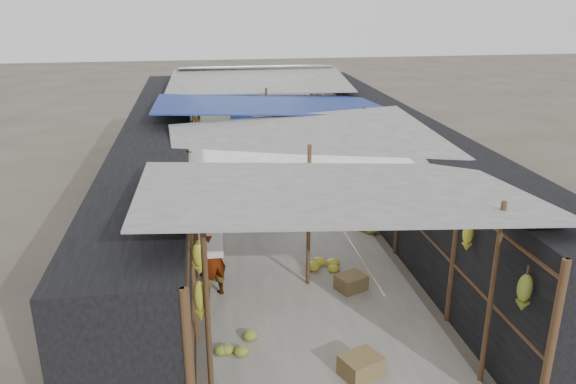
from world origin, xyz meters
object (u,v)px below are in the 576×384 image
crate_near (361,366)px  vendor_elderly (211,257)px  black_basin (308,170)px  vendor_seated (347,210)px  shopper_blue (264,191)px

crate_near → vendor_elderly: 3.20m
black_basin → vendor_seated: size_ratio=0.71×
black_basin → vendor_elderly: bearing=-113.9°
crate_near → vendor_elderly: vendor_elderly is taller
black_basin → vendor_elderly: size_ratio=0.37×
crate_near → vendor_seated: size_ratio=0.66×
crate_near → black_basin: bearing=60.4°
crate_near → black_basin: (1.05, 9.21, -0.07)m
vendor_elderly → vendor_seated: bearing=-170.4°
vendor_seated → shopper_blue: bearing=-94.2°
black_basin → shopper_blue: (-1.74, -3.88, 0.79)m
vendor_seated → vendor_elderly: bearing=-47.5°
crate_near → vendor_seated: vendor_seated is taller
shopper_blue → vendor_seated: bearing=-14.8°
crate_near → shopper_blue: size_ratio=0.30×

